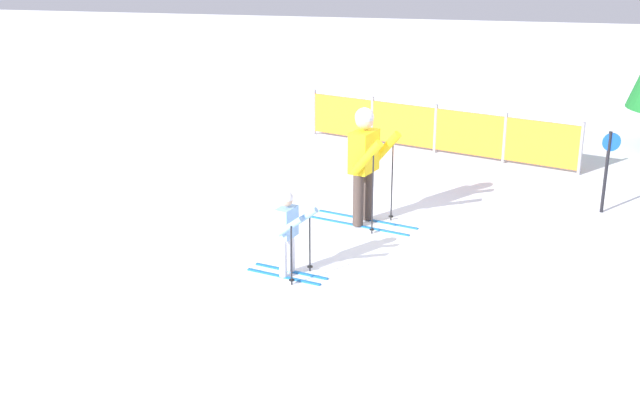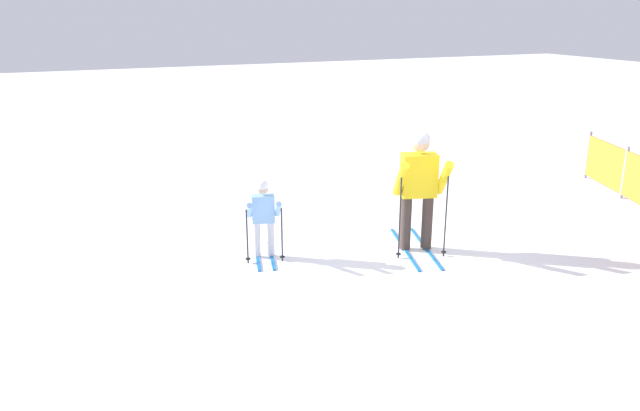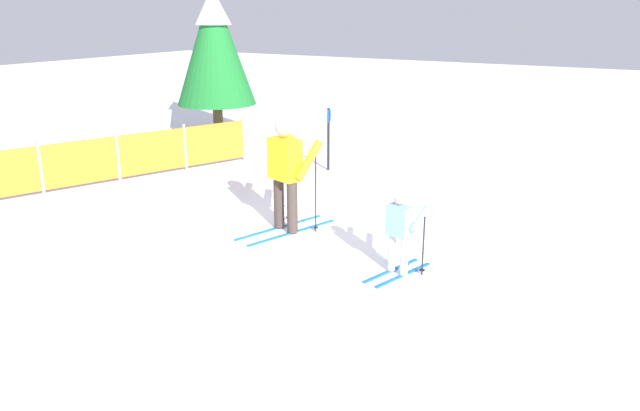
{
  "view_description": "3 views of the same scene",
  "coord_description": "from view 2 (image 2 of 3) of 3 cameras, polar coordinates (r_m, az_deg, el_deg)",
  "views": [
    {
      "loc": [
        1.61,
        -10.65,
        4.01
      ],
      "look_at": [
        -0.57,
        -1.21,
        0.72
      ],
      "focal_mm": 45.0,
      "sensor_mm": 36.0,
      "label": 1
    },
    {
      "loc": [
        6.77,
        -4.3,
        3.28
      ],
      "look_at": [
        -0.41,
        -1.19,
        0.78
      ],
      "focal_mm": 35.0,
      "sensor_mm": 36.0,
      "label": 2
    },
    {
      "loc": [
        -7.42,
        -4.69,
        3.14
      ],
      "look_at": [
        -0.8,
        -0.69,
        0.69
      ],
      "focal_mm": 35.0,
      "sensor_mm": 36.0,
      "label": 3
    }
  ],
  "objects": [
    {
      "name": "ground_plane",
      "position": [
        8.66,
        8.34,
        -4.74
      ],
      "size": [
        60.0,
        60.0,
        0.0
      ],
      "primitive_type": "plane",
      "color": "white"
    },
    {
      "name": "skier_adult",
      "position": [
        8.64,
        9.03,
        2.31
      ],
      "size": [
        1.65,
        0.87,
        1.72
      ],
      "rotation": [
        0.0,
        0.0,
        -0.29
      ],
      "color": "#1966B2",
      "rests_on": "ground_plane"
    },
    {
      "name": "skier_child",
      "position": [
        8.41,
        -5.21,
        -0.69
      ],
      "size": [
        1.05,
        0.55,
        1.09
      ],
      "rotation": [
        0.0,
        0.0,
        -0.26
      ],
      "color": "#1966B2",
      "rests_on": "ground_plane"
    }
  ]
}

